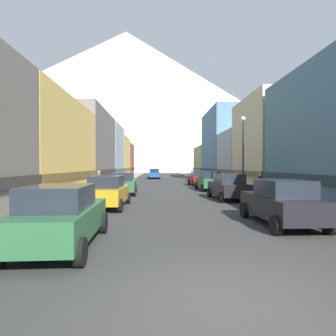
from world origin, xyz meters
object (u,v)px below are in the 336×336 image
Objects in this scene: car_left_0 at (61,216)px; car_right_1 at (228,186)px; car_left_1 at (108,192)px; car_right_0 at (281,202)px; streetlamp_right at (243,143)px; car_left_2 at (124,183)px; car_right_3 at (199,178)px; car_driving_0 at (155,173)px; potted_plant_0 at (288,194)px; car_right_2 at (209,181)px; pedestrian_1 at (260,186)px; trash_bin_right at (305,199)px; pedestrian_0 at (99,181)px; car_driving_1 at (154,174)px; potted_plant_1 at (278,192)px.

car_left_0 is 13.48m from car_right_1.
car_right_0 is at bearing -32.47° from car_left_1.
car_right_0 is at bearing -90.01° from car_right_1.
car_left_0 is 0.76× the size of streetlamp_right.
car_left_2 is 12.54m from car_right_3.
car_left_2 and car_driving_0 have the same top height.
car_left_1 is 10.91m from potted_plant_0.
car_left_1 is 1.00× the size of car_right_2.
car_driving_0 is at bearing 103.43° from pedestrian_1.
car_left_2 is 1.00× the size of car_right_1.
car_right_3 is 19.33m from trash_bin_right.
trash_bin_right is at bearing -78.59° from car_right_2.
pedestrian_0 is (-12.60, 11.47, 0.32)m from trash_bin_right.
pedestrian_1 reaches higher than car_left_1.
car_right_0 is at bearing -82.65° from car_driving_0.
car_left_0 is 11.69m from trash_bin_right.
trash_bin_right is at bearing -42.13° from car_left_2.
car_right_2 is 2.56× the size of pedestrian_0.
pedestrian_0 is at bearing 136.94° from car_left_2.
car_driving_1 is (-5.40, 23.95, 0.00)m from car_right_2.
car_right_1 is 1.01× the size of car_right_3.
car_right_1 is at bearing -80.19° from car_driving_1.
potted_plant_1 is 4.44m from streetlamp_right.
car_right_1 is at bearing -80.85° from car_driving_0.
pedestrian_0 reaches higher than pedestrian_1.
car_right_2 is 26.80m from car_driving_0.
streetlamp_right is at bearing 48.23° from car_right_1.
car_driving_0 is at bearing 86.60° from car_left_1.
car_driving_1 is at bearing -90.00° from car_driving_0.
car_left_1 is 1.01× the size of car_driving_0.
pedestrian_1 is (2.45, 0.65, 0.01)m from car_right_1.
potted_plant_0 is 0.98× the size of potted_plant_1.
pedestrian_1 is at bearing -76.57° from car_driving_0.
car_driving_1 is at bearing 79.50° from pedestrian_0.
car_driving_0 reaches higher than potted_plant_1.
potted_plant_1 is (10.80, 2.95, -0.34)m from car_left_1.
potted_plant_0 is (0.65, 3.33, -0.06)m from trash_bin_right.
car_right_3 is at bearing 102.55° from potted_plant_1.
potted_plant_0 is (3.20, -15.82, -0.32)m from car_right_3.
pedestrian_0 is (-10.05, 6.13, 0.06)m from car_right_1.
car_right_0 is 9.32m from pedestrian_1.
car_left_0 and car_left_1 have the same top height.
pedestrian_1 reaches higher than potted_plant_1.
car_right_3 is 20.44m from car_driving_0.
car_right_3 is at bearing 90.00° from car_right_0.
pedestrian_0 is at bearing -142.60° from car_right_3.
car_driving_0 is 36.57m from potted_plant_0.
car_right_1 is 13.82m from car_right_3.
car_right_1 is at bearing 24.75° from car_left_1.
pedestrian_0 is at bearing 137.69° from trash_bin_right.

